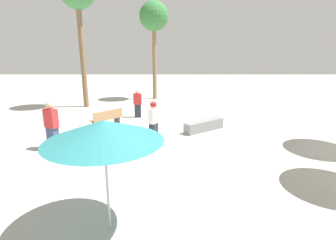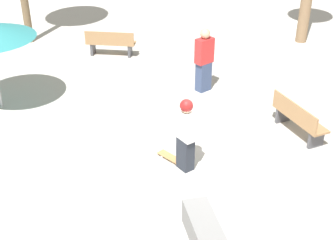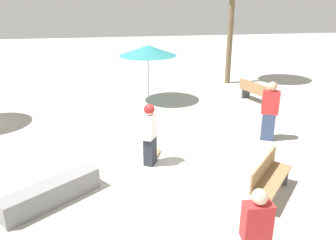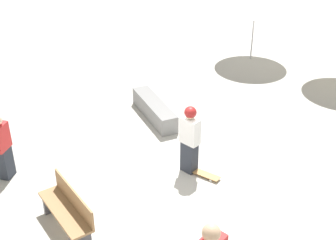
% 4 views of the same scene
% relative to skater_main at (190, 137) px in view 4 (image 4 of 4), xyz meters
% --- Properties ---
extents(ground_plane, '(60.00, 60.00, 0.00)m').
position_rel_skater_main_xyz_m(ground_plane, '(0.58, 0.63, -0.88)').
color(ground_plane, '#B2AFA8').
extents(skater_main, '(0.49, 0.43, 1.63)m').
position_rel_skater_main_xyz_m(skater_main, '(0.00, 0.00, 0.00)').
color(skater_main, '#282D38').
rests_on(skater_main, ground_plane).
extents(skateboard, '(0.82, 0.47, 0.07)m').
position_rel_skater_main_xyz_m(skateboard, '(-0.34, 0.14, -0.82)').
color(skateboard, '#B7844C').
rests_on(skateboard, ground_plane).
extents(concrete_ledge, '(1.62, 1.95, 0.48)m').
position_rel_skater_main_xyz_m(concrete_ledge, '(1.36, -2.23, -0.64)').
color(concrete_ledge, gray).
rests_on(concrete_ledge, ground_plane).
extents(bench_near, '(1.47, 1.41, 0.85)m').
position_rel_skater_main_xyz_m(bench_near, '(1.89, 2.33, -0.45)').
color(bench_near, '#47474C').
rests_on(bench_near, ground_plane).
extents(shade_umbrella_white, '(2.40, 2.40, 2.19)m').
position_rel_skater_main_xyz_m(shade_umbrella_white, '(-0.92, -7.08, 1.09)').
color(shade_umbrella_white, '#B7B7BC').
rests_on(shade_umbrella_white, ground_plane).
extents(bystander_far, '(0.25, 0.43, 1.55)m').
position_rel_skater_main_xyz_m(bystander_far, '(3.89, 1.08, -0.10)').
color(bystander_far, '#282D38').
rests_on(bystander_far, ground_plane).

